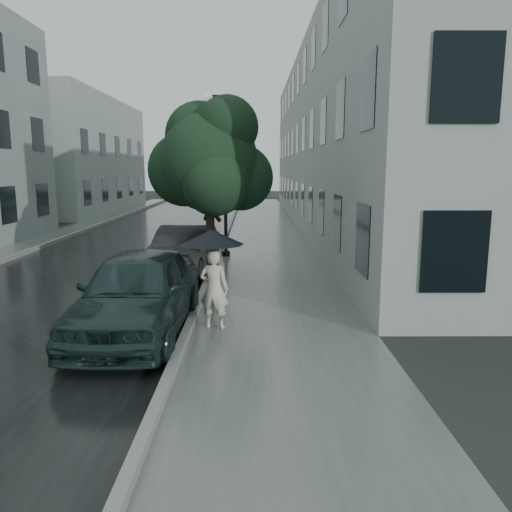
{
  "coord_description": "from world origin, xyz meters",
  "views": [
    {
      "loc": [
        -0.33,
        -7.36,
        3.1
      ],
      "look_at": [
        -0.28,
        2.75,
        1.3
      ],
      "focal_mm": 35.0,
      "sensor_mm": 36.0,
      "label": 1
    }
  ],
  "objects_px": {
    "street_tree": "(210,161)",
    "lamp_post": "(221,165)",
    "pedestrian": "(214,289)",
    "car_far": "(184,250)",
    "car_near": "(138,292)"
  },
  "relations": [
    {
      "from": "lamp_post",
      "to": "car_far",
      "type": "height_order",
      "value": "lamp_post"
    },
    {
      "from": "lamp_post",
      "to": "street_tree",
      "type": "bearing_deg",
      "value": -87.16
    },
    {
      "from": "street_tree",
      "to": "lamp_post",
      "type": "relative_size",
      "value": 0.87
    },
    {
      "from": "lamp_post",
      "to": "car_far",
      "type": "xyz_separation_m",
      "value": [
        -0.94,
        -2.83,
        -2.47
      ]
    },
    {
      "from": "pedestrian",
      "to": "lamp_post",
      "type": "xyz_separation_m",
      "value": [
        -0.36,
        8.04,
        2.39
      ]
    },
    {
      "from": "pedestrian",
      "to": "car_near",
      "type": "relative_size",
      "value": 0.34
    },
    {
      "from": "pedestrian",
      "to": "street_tree",
      "type": "xyz_separation_m",
      "value": [
        -0.36,
        3.6,
        2.48
      ]
    },
    {
      "from": "pedestrian",
      "to": "lamp_post",
      "type": "bearing_deg",
      "value": -75.3
    },
    {
      "from": "pedestrian",
      "to": "lamp_post",
      "type": "distance_m",
      "value": 8.4
    },
    {
      "from": "pedestrian",
      "to": "car_near",
      "type": "bearing_deg",
      "value": 22.8
    },
    {
      "from": "street_tree",
      "to": "car_far",
      "type": "height_order",
      "value": "street_tree"
    },
    {
      "from": "pedestrian",
      "to": "car_far",
      "type": "relative_size",
      "value": 0.37
    },
    {
      "from": "street_tree",
      "to": "car_near",
      "type": "distance_m",
      "value": 4.7
    },
    {
      "from": "pedestrian",
      "to": "car_far",
      "type": "xyz_separation_m",
      "value": [
        -1.29,
        5.21,
        -0.09
      ]
    },
    {
      "from": "street_tree",
      "to": "lamp_post",
      "type": "xyz_separation_m",
      "value": [
        0.0,
        4.45,
        -0.09
      ]
    }
  ]
}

